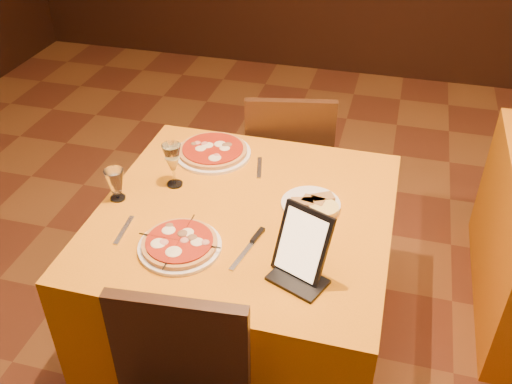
% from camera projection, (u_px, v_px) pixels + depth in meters
% --- Properties ---
extents(main_table, '(1.10, 1.10, 0.75)m').
position_uv_depth(main_table, '(246.00, 282.00, 2.38)').
color(main_table, orange).
rests_on(main_table, floor).
extents(chair_main_far, '(0.53, 0.53, 0.91)m').
position_uv_depth(chair_main_far, '(288.00, 163.00, 2.98)').
color(chair_main_far, black).
rests_on(chair_main_far, floor).
extents(pizza_near, '(0.29, 0.29, 0.03)m').
position_uv_depth(pizza_near, '(180.00, 245.00, 1.98)').
color(pizza_near, white).
rests_on(pizza_near, main_table).
extents(pizza_far, '(0.33, 0.33, 0.03)m').
position_uv_depth(pizza_far, '(213.00, 152.00, 2.48)').
color(pizza_far, white).
rests_on(pizza_far, main_table).
extents(cutlet_dish, '(0.23, 0.23, 0.03)m').
position_uv_depth(cutlet_dish, '(311.00, 203.00, 2.18)').
color(cutlet_dish, white).
rests_on(cutlet_dish, main_table).
extents(wine_glass, '(0.10, 0.10, 0.19)m').
position_uv_depth(wine_glass, '(173.00, 165.00, 2.25)').
color(wine_glass, '#FAEF8E').
rests_on(wine_glass, main_table).
extents(water_glass, '(0.09, 0.09, 0.13)m').
position_uv_depth(water_glass, '(116.00, 185.00, 2.19)').
color(water_glass, white).
rests_on(water_glass, main_table).
extents(tablet, '(0.20, 0.16, 0.23)m').
position_uv_depth(tablet, '(302.00, 244.00, 1.82)').
color(tablet, black).
rests_on(tablet, main_table).
extents(knife, '(0.06, 0.22, 0.01)m').
position_uv_depth(knife, '(247.00, 250.00, 1.97)').
color(knife, silver).
rests_on(knife, main_table).
extents(fork_near, '(0.03, 0.16, 0.01)m').
position_uv_depth(fork_near, '(124.00, 230.00, 2.06)').
color(fork_near, '#AAA9B0').
rests_on(fork_near, main_table).
extents(fork_far, '(0.05, 0.16, 0.01)m').
position_uv_depth(fork_far, '(259.00, 168.00, 2.40)').
color(fork_far, silver).
rests_on(fork_far, main_table).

